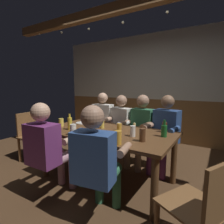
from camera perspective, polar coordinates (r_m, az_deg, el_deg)
ground_plane at (r=2.84m, az=-1.22°, el=-20.56°), size 6.76×6.76×0.00m
back_wall_upper at (r=4.63m, az=15.20°, el=13.90°), size 5.63×0.12×1.60m
back_wall_wainscot at (r=4.69m, az=14.57°, el=-2.32°), size 5.63×0.12×1.03m
ceiling_beam at (r=3.11m, az=4.10°, el=30.72°), size 5.07×0.14×0.16m
dining_table at (r=2.56m, az=-1.62°, el=-8.07°), size 1.86×0.99×0.74m
person_0 at (r=3.47m, az=-3.59°, el=-3.18°), size 0.55×0.52×1.24m
person_1 at (r=3.27m, az=2.17°, el=-4.10°), size 0.58×0.56×1.20m
person_2 at (r=3.08m, az=9.07°, el=-4.82°), size 0.52×0.51×1.22m
person_3 at (r=2.95m, az=16.55°, el=-5.53°), size 0.56×0.57×1.23m
person_4 at (r=2.30m, az=-19.84°, el=-10.27°), size 0.53×0.55×1.19m
person_5 at (r=1.80m, az=-4.94°, el=-14.69°), size 0.58×0.57×1.21m
chair_empty_near_right at (r=3.64m, az=-24.43°, el=-6.60°), size 0.47×0.47×0.88m
chair_empty_near_left at (r=1.64m, az=27.23°, el=-25.89°), size 0.59×0.59×0.88m
table_candle at (r=2.70m, az=7.20°, el=-4.33°), size 0.04×0.04×0.08m
plate_0 at (r=2.14m, az=-3.93°, el=-8.64°), size 0.28×0.28×0.01m
plate_1 at (r=3.07m, az=-9.63°, el=-3.46°), size 0.20×0.20×0.01m
bottle_0 at (r=2.32m, az=16.39°, el=-5.71°), size 0.07×0.07×0.22m
bottle_1 at (r=2.65m, az=-13.39°, el=-3.55°), size 0.06×0.06×0.23m
pint_glass_0 at (r=2.26m, az=6.67°, el=-6.12°), size 0.07×0.07×0.14m
pint_glass_1 at (r=1.95m, az=1.87°, el=-8.25°), size 0.08×0.08×0.15m
pint_glass_2 at (r=2.36m, az=-12.38°, el=-5.57°), size 0.08×0.08×0.15m
pint_glass_3 at (r=2.67m, az=-3.19°, el=-3.73°), size 0.06×0.06×0.14m
pint_glass_4 at (r=2.08m, az=9.73°, el=-7.29°), size 0.07×0.07×0.15m
pint_glass_5 at (r=2.92m, az=-16.01°, el=-3.19°), size 0.08×0.08×0.12m
pint_glass_6 at (r=2.53m, az=2.35°, el=-4.88°), size 0.07×0.07×0.10m
pint_glass_7 at (r=2.94m, az=-4.79°, el=-3.03°), size 0.06×0.06×0.10m
pint_glass_8 at (r=2.55m, az=16.52°, el=-4.73°), size 0.06×0.06×0.14m
string_lights at (r=3.00m, az=3.55°, el=27.72°), size 3.98×0.04×0.16m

